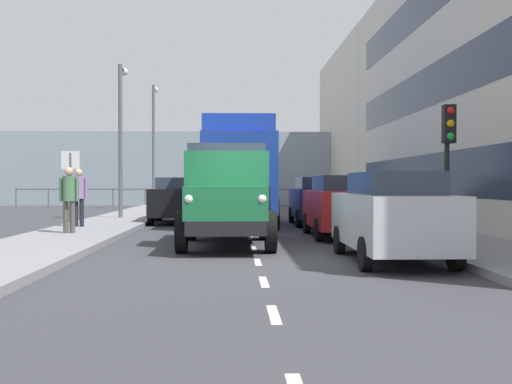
{
  "coord_description": "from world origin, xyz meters",
  "views": [
    {
      "loc": [
        0.46,
        13.3,
        1.52
      ],
      "look_at": [
        -0.21,
        -6.19,
        1.25
      ],
      "focal_mm": 45.9,
      "sensor_mm": 36.0,
      "label": 1
    }
  ],
  "objects_px": {
    "lorry_cargo_blue": "(238,168)",
    "lamp_post_promenade": "(121,126)",
    "car_white_oppositeside_2": "(197,194)",
    "car_silver_kerbside_near": "(392,215)",
    "lamp_post_far": "(154,135)",
    "pedestrian_by_lamp": "(69,194)",
    "truck_vintage_green": "(227,197)",
    "car_red_kerbside_1": "(342,205)",
    "car_grey_oppositeside_1": "(190,196)",
    "street_sign": "(71,177)",
    "pedestrian_strolling": "(79,192)",
    "car_navy_kerbside_2": "(318,200)",
    "traffic_light_near": "(448,142)",
    "car_black_oppositeside_0": "(178,199)"
  },
  "relations": [
    {
      "from": "lamp_post_promenade",
      "to": "car_red_kerbside_1",
      "type": "bearing_deg",
      "value": 133.19
    },
    {
      "from": "car_navy_kerbside_2",
      "to": "pedestrian_strolling",
      "type": "relative_size",
      "value": 2.45
    },
    {
      "from": "truck_vintage_green",
      "to": "lamp_post_far",
      "type": "relative_size",
      "value": 0.82
    },
    {
      "from": "lamp_post_far",
      "to": "car_silver_kerbside_near",
      "type": "bearing_deg",
      "value": 106.95
    },
    {
      "from": "car_white_oppositeside_2",
      "to": "pedestrian_strolling",
      "type": "height_order",
      "value": "pedestrian_strolling"
    },
    {
      "from": "lorry_cargo_blue",
      "to": "car_grey_oppositeside_1",
      "type": "bearing_deg",
      "value": -73.93
    },
    {
      "from": "pedestrian_by_lamp",
      "to": "pedestrian_strolling",
      "type": "xyz_separation_m",
      "value": [
        0.36,
        -2.66,
        0.01
      ]
    },
    {
      "from": "truck_vintage_green",
      "to": "lamp_post_promenade",
      "type": "relative_size",
      "value": 0.93
    },
    {
      "from": "car_silver_kerbside_near",
      "to": "pedestrian_by_lamp",
      "type": "distance_m",
      "value": 9.37
    },
    {
      "from": "car_silver_kerbside_near",
      "to": "lamp_post_far",
      "type": "bearing_deg",
      "value": -73.05
    },
    {
      "from": "car_grey_oppositeside_1",
      "to": "car_white_oppositeside_2",
      "type": "distance_m",
      "value": 6.16
    },
    {
      "from": "car_grey_oppositeside_1",
      "to": "truck_vintage_green",
      "type": "bearing_deg",
      "value": 96.81
    },
    {
      "from": "pedestrian_by_lamp",
      "to": "lamp_post_promenade",
      "type": "height_order",
      "value": "lamp_post_promenade"
    },
    {
      "from": "pedestrian_strolling",
      "to": "car_navy_kerbside_2",
      "type": "bearing_deg",
      "value": -160.57
    },
    {
      "from": "car_silver_kerbside_near",
      "to": "car_black_oppositeside_0",
      "type": "xyz_separation_m",
      "value": [
        5.16,
        -12.47,
        0.0
      ]
    },
    {
      "from": "car_black_oppositeside_0",
      "to": "pedestrian_by_lamp",
      "type": "relative_size",
      "value": 2.5
    },
    {
      "from": "car_red_kerbside_1",
      "to": "street_sign",
      "type": "relative_size",
      "value": 2.0
    },
    {
      "from": "car_white_oppositeside_2",
      "to": "lamp_post_promenade",
      "type": "relative_size",
      "value": 0.66
    },
    {
      "from": "car_white_oppositeside_2",
      "to": "car_grey_oppositeside_1",
      "type": "bearing_deg",
      "value": 90.0
    },
    {
      "from": "lorry_cargo_blue",
      "to": "street_sign",
      "type": "distance_m",
      "value": 7.39
    },
    {
      "from": "traffic_light_near",
      "to": "car_grey_oppositeside_1",
      "type": "bearing_deg",
      "value": -66.72
    },
    {
      "from": "car_grey_oppositeside_1",
      "to": "pedestrian_by_lamp",
      "type": "relative_size",
      "value": 2.54
    },
    {
      "from": "pedestrian_strolling",
      "to": "traffic_light_near",
      "type": "height_order",
      "value": "traffic_light_near"
    },
    {
      "from": "truck_vintage_green",
      "to": "lamp_post_far",
      "type": "height_order",
      "value": "lamp_post_far"
    },
    {
      "from": "car_black_oppositeside_0",
      "to": "lamp_post_promenade",
      "type": "height_order",
      "value": "lamp_post_promenade"
    },
    {
      "from": "car_silver_kerbside_near",
      "to": "lamp_post_promenade",
      "type": "height_order",
      "value": "lamp_post_promenade"
    },
    {
      "from": "lorry_cargo_blue",
      "to": "car_navy_kerbside_2",
      "type": "relative_size",
      "value": 1.85
    },
    {
      "from": "car_white_oppositeside_2",
      "to": "traffic_light_near",
      "type": "distance_m",
      "value": 23.97
    },
    {
      "from": "pedestrian_by_lamp",
      "to": "car_white_oppositeside_2",
      "type": "bearing_deg",
      "value": -96.79
    },
    {
      "from": "lorry_cargo_blue",
      "to": "lamp_post_promenade",
      "type": "distance_m",
      "value": 5.45
    },
    {
      "from": "truck_vintage_green",
      "to": "car_red_kerbside_1",
      "type": "relative_size",
      "value": 1.26
    },
    {
      "from": "truck_vintage_green",
      "to": "car_white_oppositeside_2",
      "type": "xyz_separation_m",
      "value": [
        1.96,
        -22.57,
        -0.28
      ]
    },
    {
      "from": "car_red_kerbside_1",
      "to": "car_black_oppositeside_0",
      "type": "relative_size",
      "value": 1.0
    },
    {
      "from": "car_silver_kerbside_near",
      "to": "car_black_oppositeside_0",
      "type": "height_order",
      "value": "same"
    },
    {
      "from": "car_silver_kerbside_near",
      "to": "street_sign",
      "type": "height_order",
      "value": "street_sign"
    },
    {
      "from": "street_sign",
      "to": "pedestrian_strolling",
      "type": "bearing_deg",
      "value": -81.71
    },
    {
      "from": "pedestrian_by_lamp",
      "to": "car_grey_oppositeside_1",
      "type": "bearing_deg",
      "value": -99.76
    },
    {
      "from": "lorry_cargo_blue",
      "to": "lamp_post_promenade",
      "type": "relative_size",
      "value": 1.35
    },
    {
      "from": "pedestrian_by_lamp",
      "to": "street_sign",
      "type": "height_order",
      "value": "street_sign"
    },
    {
      "from": "lorry_cargo_blue",
      "to": "pedestrian_strolling",
      "type": "distance_m",
      "value": 6.04
    },
    {
      "from": "car_grey_oppositeside_1",
      "to": "street_sign",
      "type": "xyz_separation_m",
      "value": [
        2.38,
        13.67,
        0.79
      ]
    },
    {
      "from": "truck_vintage_green",
      "to": "car_navy_kerbside_2",
      "type": "distance_m",
      "value": 8.64
    },
    {
      "from": "lamp_post_promenade",
      "to": "car_grey_oppositeside_1",
      "type": "bearing_deg",
      "value": -112.5
    },
    {
      "from": "car_navy_kerbside_2",
      "to": "lamp_post_promenade",
      "type": "xyz_separation_m",
      "value": [
        7.52,
        -2.7,
        2.9
      ]
    },
    {
      "from": "lamp_post_far",
      "to": "street_sign",
      "type": "relative_size",
      "value": 3.07
    },
    {
      "from": "pedestrian_strolling",
      "to": "lamp_post_promenade",
      "type": "height_order",
      "value": "lamp_post_promenade"
    },
    {
      "from": "pedestrian_by_lamp",
      "to": "traffic_light_near",
      "type": "relative_size",
      "value": 0.56
    },
    {
      "from": "truck_vintage_green",
      "to": "car_red_kerbside_1",
      "type": "height_order",
      "value": "truck_vintage_green"
    },
    {
      "from": "truck_vintage_green",
      "to": "lamp_post_promenade",
      "type": "xyz_separation_m",
      "value": [
        4.31,
        -10.72,
        2.61
      ]
    },
    {
      "from": "car_navy_kerbside_2",
      "to": "lamp_post_promenade",
      "type": "height_order",
      "value": "lamp_post_promenade"
    }
  ]
}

